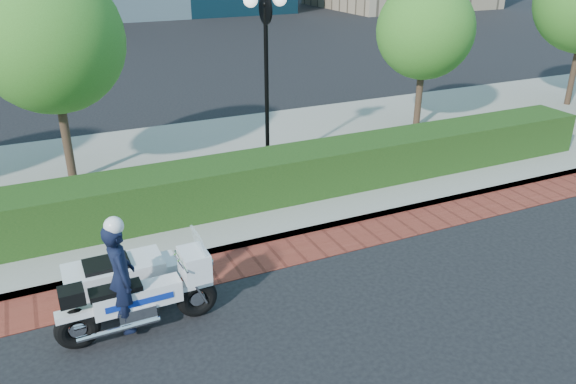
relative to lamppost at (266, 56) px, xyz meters
name	(u,v)px	position (x,y,z in m)	size (l,w,h in m)	color
ground	(334,291)	(-1.00, -5.20, -2.96)	(120.00, 120.00, 0.00)	black
brick_strip	(296,250)	(-1.00, -3.70, -2.95)	(60.00, 1.00, 0.01)	maroon
sidewalk	(220,168)	(-1.00, 0.80, -2.88)	(60.00, 8.00, 0.15)	gray
hedge_main	(254,180)	(-1.00, -1.60, -2.31)	(18.00, 1.20, 1.00)	black
lamppost	(266,56)	(0.00, 0.00, 0.00)	(1.02, 0.70, 4.21)	black
tree_b	(50,40)	(-4.50, 1.30, 0.48)	(3.20, 3.20, 4.89)	#332319
tree_c	(425,30)	(5.50, 1.30, 0.09)	(2.80, 2.80, 4.30)	#332319
police_motorcycle	(126,283)	(-4.25, -4.56, -2.29)	(2.41, 1.69, 1.95)	black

